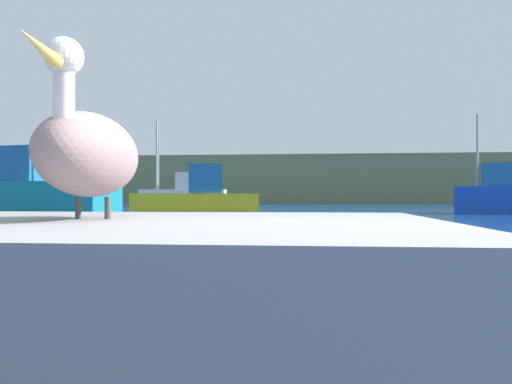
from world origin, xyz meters
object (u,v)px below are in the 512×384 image
(fishing_boat_blue, at_px, (511,196))
(fishing_boat_teal, at_px, (23,191))
(fishing_boat_white, at_px, (185,194))
(fishing_boat_yellow, at_px, (197,196))
(pelican, at_px, (89,152))

(fishing_boat_blue, xyz_separation_m, fishing_boat_teal, (-21.90, -5.81, 0.18))
(fishing_boat_teal, bearing_deg, fishing_boat_white, 94.00)
(fishing_boat_yellow, xyz_separation_m, fishing_boat_teal, (-5.48, -9.21, 0.18))
(fishing_boat_white, bearing_deg, fishing_boat_yellow, 102.90)
(pelican, distance_m, fishing_boat_yellow, 28.29)
(fishing_boat_blue, bearing_deg, pelican, 83.03)
(fishing_boat_teal, bearing_deg, fishing_boat_yellow, 66.42)
(fishing_boat_yellow, height_order, fishing_boat_white, fishing_boat_white)
(pelican, height_order, fishing_boat_white, fishing_boat_white)
(pelican, height_order, fishing_boat_teal, fishing_boat_teal)
(fishing_boat_teal, bearing_deg, pelican, -51.75)
(fishing_boat_blue, distance_m, fishing_boat_teal, 22.66)
(pelican, xyz_separation_m, fishing_boat_white, (-9.88, 41.57, -0.04))
(fishing_boat_teal, distance_m, fishing_boat_white, 23.10)
(fishing_boat_blue, height_order, fishing_boat_white, fishing_boat_white)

